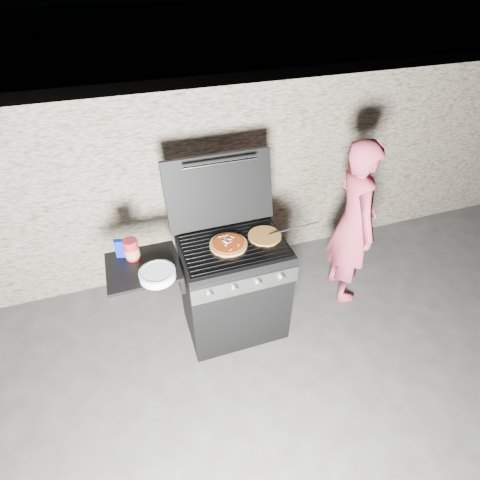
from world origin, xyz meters
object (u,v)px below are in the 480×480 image
object	(u,v)px
pizza_topped	(228,244)
sauce_jar	(131,249)
person	(353,224)
gas_grill	(205,296)

from	to	relation	value
pizza_topped	sauce_jar	size ratio (longest dim) A/B	1.77
pizza_topped	person	xyz separation A→B (m)	(1.16, 0.11, -0.15)
gas_grill	pizza_topped	world-z (taller)	pizza_topped
gas_grill	pizza_topped	xyz separation A→B (m)	(0.21, 0.01, 0.47)
person	gas_grill	bearing A→B (deg)	103.52
sauce_jar	person	xyz separation A→B (m)	(1.84, 0.01, -0.21)
gas_grill	sauce_jar	size ratio (longest dim) A/B	8.48
pizza_topped	sauce_jar	world-z (taller)	sauce_jar
gas_grill	pizza_topped	size ratio (longest dim) A/B	4.78
pizza_topped	gas_grill	bearing A→B (deg)	-177.13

